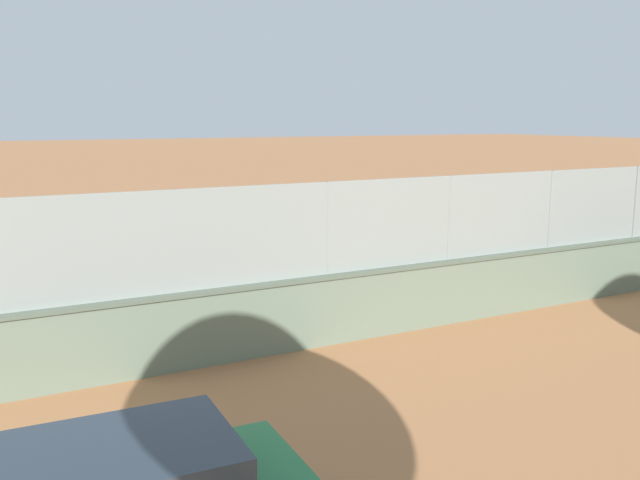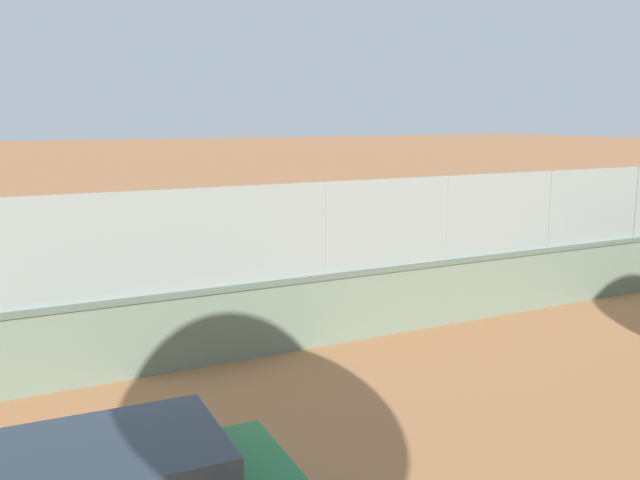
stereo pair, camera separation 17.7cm
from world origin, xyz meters
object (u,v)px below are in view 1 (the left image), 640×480
(sports_ball, at_px, (279,342))
(player_at_service_line, at_px, (267,275))
(player_baseline_waiting, at_px, (187,218))
(player_foreground_swinging, at_px, (340,222))
(courtside_bench, at_px, (22,334))

(sports_ball, bearing_deg, player_at_service_line, -108.59)
(player_at_service_line, distance_m, player_baseline_waiting, 10.17)
(player_at_service_line, xyz_separation_m, player_foreground_swinging, (-5.42, -5.97, 0.07))
(sports_ball, bearing_deg, courtside_bench, -19.62)
(player_foreground_swinging, height_order, sports_ball, player_foreground_swinging)
(player_at_service_line, bearing_deg, sports_ball, 71.41)
(player_baseline_waiting, xyz_separation_m, courtside_bench, (6.65, 10.76, -0.42))
(player_at_service_line, height_order, player_baseline_waiting, player_at_service_line)
(player_baseline_waiting, distance_m, sports_ball, 12.61)
(player_foreground_swinging, distance_m, sports_ball, 10.40)
(player_foreground_swinging, bearing_deg, courtside_bench, 31.23)
(courtside_bench, bearing_deg, sports_ball, 160.38)
(sports_ball, relative_size, courtside_bench, 0.08)
(player_at_service_line, relative_size, sports_ball, 11.97)
(player_baseline_waiting, height_order, player_foreground_swinging, player_foreground_swinging)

